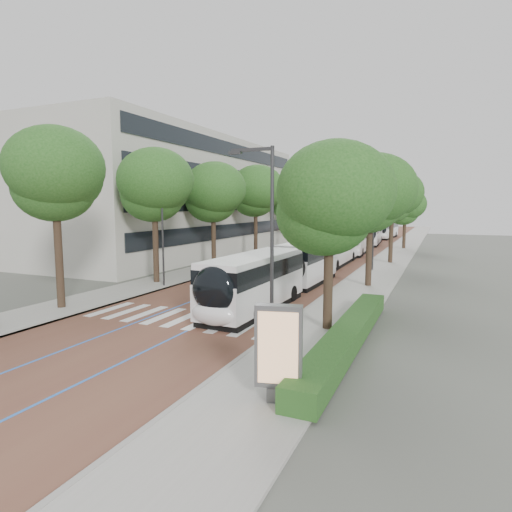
% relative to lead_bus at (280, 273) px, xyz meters
% --- Properties ---
extents(ground, '(160.00, 160.00, 0.00)m').
position_rel_lead_bus_xyz_m(ground, '(-3.01, -8.05, -1.63)').
color(ground, '#51544C').
rests_on(ground, ground).
extents(road, '(11.00, 140.00, 0.02)m').
position_rel_lead_bus_xyz_m(road, '(-3.01, 31.95, -1.62)').
color(road, brown).
rests_on(road, ground).
extents(sidewalk_left, '(4.00, 140.00, 0.12)m').
position_rel_lead_bus_xyz_m(sidewalk_left, '(-10.51, 31.95, -1.57)').
color(sidewalk_left, '#989690').
rests_on(sidewalk_left, ground).
extents(sidewalk_right, '(4.00, 140.00, 0.12)m').
position_rel_lead_bus_xyz_m(sidewalk_right, '(4.49, 31.95, -1.57)').
color(sidewalk_right, '#989690').
rests_on(sidewalk_right, ground).
extents(kerb_left, '(0.20, 140.00, 0.14)m').
position_rel_lead_bus_xyz_m(kerb_left, '(-8.61, 31.95, -1.57)').
color(kerb_left, gray).
rests_on(kerb_left, ground).
extents(kerb_right, '(0.20, 140.00, 0.14)m').
position_rel_lead_bus_xyz_m(kerb_right, '(2.59, 31.95, -1.57)').
color(kerb_right, gray).
rests_on(kerb_right, ground).
extents(zebra_crossing, '(10.55, 3.60, 0.01)m').
position_rel_lead_bus_xyz_m(zebra_crossing, '(-2.81, -7.05, -1.60)').
color(zebra_crossing, silver).
rests_on(zebra_crossing, ground).
extents(lane_line_left, '(0.12, 126.00, 0.01)m').
position_rel_lead_bus_xyz_m(lane_line_left, '(-4.61, 31.95, -1.60)').
color(lane_line_left, blue).
rests_on(lane_line_left, road).
extents(lane_line_right, '(0.12, 126.00, 0.01)m').
position_rel_lead_bus_xyz_m(lane_line_right, '(-1.41, 31.95, -1.60)').
color(lane_line_right, blue).
rests_on(lane_line_right, road).
extents(office_building, '(18.11, 40.00, 14.00)m').
position_rel_lead_bus_xyz_m(office_building, '(-22.48, 19.95, 5.37)').
color(office_building, '#A8A69B').
rests_on(office_building, ground).
extents(hedge, '(1.20, 14.00, 0.80)m').
position_rel_lead_bus_xyz_m(hedge, '(6.09, -8.05, -1.11)').
color(hedge, '#1A4417').
rests_on(hedge, sidewalk_right).
extents(streetlight_near, '(1.82, 0.20, 8.00)m').
position_rel_lead_bus_xyz_m(streetlight_near, '(3.61, -11.05, 3.19)').
color(streetlight_near, '#313133').
rests_on(streetlight_near, sidewalk_right).
extents(streetlight_far, '(1.82, 0.20, 8.00)m').
position_rel_lead_bus_xyz_m(streetlight_far, '(3.61, 13.95, 3.19)').
color(streetlight_far, '#313133').
rests_on(streetlight_far, sidewalk_right).
extents(lamp_post_left, '(0.14, 0.14, 8.00)m').
position_rel_lead_bus_xyz_m(lamp_post_left, '(-9.11, -0.05, 2.49)').
color(lamp_post_left, '#313133').
rests_on(lamp_post_left, sidewalk_left).
extents(trees_left, '(6.47, 60.91, 10.01)m').
position_rel_lead_bus_xyz_m(trees_left, '(-10.51, 19.39, 5.25)').
color(trees_left, black).
rests_on(trees_left, ground).
extents(trees_right, '(5.88, 47.18, 9.08)m').
position_rel_lead_bus_xyz_m(trees_right, '(4.69, 12.16, 4.62)').
color(trees_right, black).
rests_on(trees_right, ground).
extents(lead_bus, '(2.98, 18.45, 3.20)m').
position_rel_lead_bus_xyz_m(lead_bus, '(0.00, 0.00, 0.00)').
color(lead_bus, black).
rests_on(lead_bus, ground).
extents(bus_queued_0, '(2.58, 12.41, 3.20)m').
position_rel_lead_bus_xyz_m(bus_queued_0, '(-0.42, 16.12, -0.00)').
color(bus_queued_0, silver).
rests_on(bus_queued_0, ground).
extents(bus_queued_1, '(3.13, 12.51, 3.20)m').
position_rel_lead_bus_xyz_m(bus_queued_1, '(-0.39, 28.19, -0.00)').
color(bus_queued_1, silver).
rests_on(bus_queued_1, ground).
extents(bus_queued_2, '(3.31, 12.53, 3.20)m').
position_rel_lead_bus_xyz_m(bus_queued_2, '(-0.54, 41.49, -0.00)').
color(bus_queued_2, silver).
rests_on(bus_queued_2, ground).
extents(bus_queued_3, '(3.15, 12.51, 3.20)m').
position_rel_lead_bus_xyz_m(bus_queued_3, '(-0.07, 54.93, -0.00)').
color(bus_queued_3, silver).
rests_on(bus_queued_3, ground).
extents(ad_panel, '(1.46, 0.71, 2.93)m').
position_rel_lead_bus_xyz_m(ad_panel, '(5.25, -14.16, 0.03)').
color(ad_panel, '#59595B').
rests_on(ad_panel, sidewalk_right).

